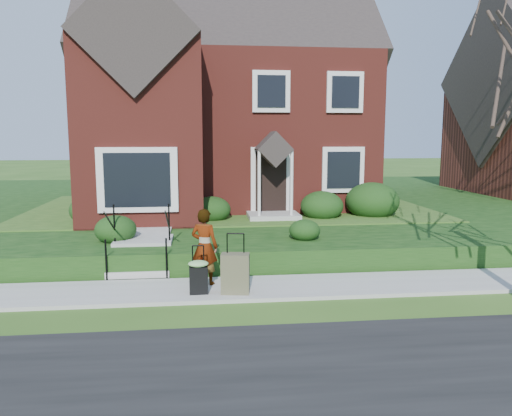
{
  "coord_description": "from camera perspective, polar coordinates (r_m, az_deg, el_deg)",
  "views": [
    {
      "loc": [
        -1.08,
        -10.04,
        3.2
      ],
      "look_at": [
        0.27,
        2.0,
        1.45
      ],
      "focal_mm": 35.0,
      "sensor_mm": 36.0,
      "label": 1
    }
  ],
  "objects": [
    {
      "name": "woman",
      "position": [
        10.62,
        -5.91,
        -4.4
      ],
      "size": [
        0.7,
        0.6,
        1.62
      ],
      "primitive_type": "imported",
      "rotation": [
        0.0,
        0.0,
        2.72
      ],
      "color": "#999999",
      "rests_on": "sidewalk"
    },
    {
      "name": "sidewalk",
      "position": [
        10.58,
        -0.25,
        -9.16
      ],
      "size": [
        60.0,
        1.6,
        0.08
      ],
      "primitive_type": "cube",
      "color": "#9E9B93",
      "rests_on": "ground"
    },
    {
      "name": "suitcase_olive",
      "position": [
        10.04,
        -2.38,
        -7.47
      ],
      "size": [
        0.6,
        0.39,
        1.21
      ],
      "rotation": [
        0.0,
        0.0,
        -0.15
      ],
      "color": "brown",
      "rests_on": "sidewalk"
    },
    {
      "name": "terrace",
      "position": [
        21.74,
        7.17,
        0.5
      ],
      "size": [
        44.0,
        20.0,
        0.6
      ],
      "primitive_type": "cube",
      "color": "black",
      "rests_on": "ground"
    },
    {
      "name": "suitcase_black",
      "position": [
        10.07,
        -6.59,
        -7.62
      ],
      "size": [
        0.41,
        0.34,
        0.98
      ],
      "rotation": [
        0.0,
        0.0,
        0.02
      ],
      "color": "black",
      "rests_on": "sidewalk"
    },
    {
      "name": "foundation_shrubs",
      "position": [
        15.48,
        1.53,
        0.47
      ],
      "size": [
        10.41,
        4.73,
        1.23
      ],
      "color": "black",
      "rests_on": "terrace"
    },
    {
      "name": "ground",
      "position": [
        10.6,
        -0.25,
        -9.36
      ],
      "size": [
        120.0,
        120.0,
        0.0
      ],
      "primitive_type": "plane",
      "color": "#2D5119",
      "rests_on": "ground"
    },
    {
      "name": "main_house",
      "position": [
        19.78,
        -3.96,
        14.19
      ],
      "size": [
        10.4,
        10.2,
        9.4
      ],
      "color": "maroon",
      "rests_on": "terrace"
    },
    {
      "name": "front_steps",
      "position": [
        12.28,
        -12.93,
        -4.82
      ],
      "size": [
        1.4,
        2.02,
        1.5
      ],
      "color": "#9E9B93",
      "rests_on": "ground"
    },
    {
      "name": "walkway",
      "position": [
        15.33,
        -11.63,
        -1.6
      ],
      "size": [
        1.2,
        6.0,
        0.06
      ],
      "primitive_type": "cube",
      "color": "#9E9B93",
      "rests_on": "terrace"
    }
  ]
}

